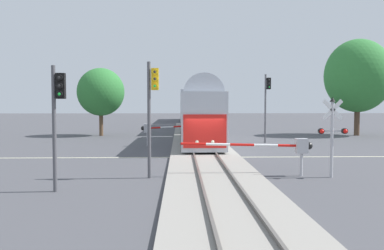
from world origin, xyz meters
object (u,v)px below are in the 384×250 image
at_px(crossing_gate_far, 156,129).
at_px(traffic_signal_near_left, 57,107).
at_px(traffic_signal_far_side, 267,97).
at_px(oak_behind_train, 101,92).
at_px(crossing_gate_near, 286,147).
at_px(traffic_signal_median, 152,100).
at_px(maple_right_background, 358,76).
at_px(commuter_train, 192,108).
at_px(crossing_signal_mast, 332,129).

relative_size(crossing_gate_far, traffic_signal_near_left, 1.18).
distance_m(traffic_signal_far_side, oak_behind_train, 17.93).
distance_m(traffic_signal_far_side, traffic_signal_near_left, 22.86).
relative_size(crossing_gate_near, traffic_signal_median, 1.17).
bearing_deg(maple_right_background, commuter_train, 145.09).
relative_size(crossing_signal_mast, oak_behind_train, 0.53).
height_order(commuter_train, oak_behind_train, oak_behind_train).
height_order(crossing_gate_near, traffic_signal_near_left, traffic_signal_near_left).
bearing_deg(crossing_signal_mast, crossing_gate_near, 167.15).
bearing_deg(crossing_gate_near, crossing_gate_far, 117.02).
distance_m(commuter_train, traffic_signal_median, 36.54).
relative_size(commuter_train, crossing_signal_mast, 16.62).
relative_size(traffic_signal_far_side, traffic_signal_near_left, 1.20).
bearing_deg(traffic_signal_far_side, traffic_signal_near_left, -122.58).
bearing_deg(oak_behind_train, crossing_gate_far, -59.06).
relative_size(commuter_train, maple_right_background, 6.10).
distance_m(crossing_gate_near, maple_right_background, 28.14).
height_order(traffic_signal_far_side, traffic_signal_near_left, traffic_signal_far_side).
xyz_separation_m(crossing_gate_near, oak_behind_train, (-13.38, 24.38, 3.22)).
bearing_deg(traffic_signal_median, crossing_gate_near, 3.13).
bearing_deg(oak_behind_train, traffic_signal_near_left, -82.61).
distance_m(crossing_signal_mast, maple_right_background, 27.46).
bearing_deg(crossing_signal_mast, maple_right_background, 64.19).
height_order(crossing_signal_mast, traffic_signal_far_side, traffic_signal_far_side).
bearing_deg(oak_behind_train, traffic_signal_far_side, -27.62).
xyz_separation_m(traffic_signal_near_left, oak_behind_train, (-3.57, 27.56, 1.30)).
relative_size(crossing_gate_near, crossing_signal_mast, 1.68).
relative_size(crossing_gate_near, crossing_gate_far, 1.08).
relative_size(traffic_signal_far_side, traffic_signal_median, 1.11).
bearing_deg(traffic_signal_median, traffic_signal_near_left, -140.90).
xyz_separation_m(traffic_signal_median, oak_behind_train, (-7.06, 24.72, 1.02)).
distance_m(crossing_gate_far, maple_right_background, 23.77).
bearing_deg(commuter_train, traffic_signal_median, -94.53).
xyz_separation_m(crossing_gate_far, traffic_signal_near_left, (-2.80, -16.92, 1.90)).
distance_m(crossing_signal_mast, traffic_signal_far_side, 16.63).
bearing_deg(maple_right_background, traffic_signal_near_left, -131.09).
xyz_separation_m(crossing_gate_near, traffic_signal_near_left, (-9.81, -3.18, 1.92)).
bearing_deg(crossing_signal_mast, traffic_signal_near_left, -167.13).
bearing_deg(traffic_signal_median, traffic_signal_far_side, 61.76).
xyz_separation_m(maple_right_background, oak_behind_train, (-27.26, 0.40, -1.73)).
relative_size(commuter_train, traffic_signal_near_left, 12.61).
relative_size(traffic_signal_far_side, maple_right_background, 0.58).
bearing_deg(commuter_train, oak_behind_train, -130.36).
xyz_separation_m(traffic_signal_median, maple_right_background, (20.20, 24.33, 2.74)).
height_order(crossing_gate_near, maple_right_background, maple_right_background).
xyz_separation_m(crossing_gate_far, traffic_signal_median, (0.68, -14.09, 2.18)).
xyz_separation_m(crossing_gate_far, oak_behind_train, (-6.38, 10.63, 3.20)).
xyz_separation_m(traffic_signal_far_side, traffic_signal_near_left, (-12.30, -19.25, -0.66)).
bearing_deg(crossing_gate_near, crossing_signal_mast, -12.85).
height_order(crossing_gate_far, traffic_signal_far_side, traffic_signal_far_side).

